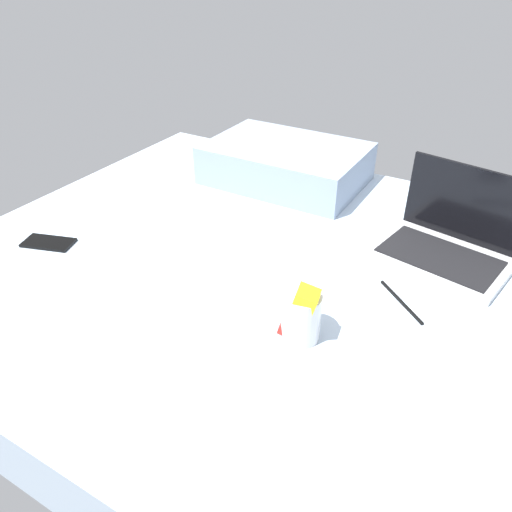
{
  "coord_description": "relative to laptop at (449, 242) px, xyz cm",
  "views": [
    {
      "loc": [
        44.83,
        -94.52,
        90.11
      ],
      "look_at": [
        -6.45,
        -6.98,
        24.0
      ],
      "focal_mm": 34.5,
      "sensor_mm": 36.0,
      "label": 1
    }
  ],
  "objects": [
    {
      "name": "pillow",
      "position": [
        -59.58,
        21.35,
        2.09
      ],
      "size": [
        52.0,
        36.0,
        13.0
      ],
      "primitive_type": "cube",
      "color": "#8C9EB7",
      "rests_on": "bed_mattress"
    },
    {
      "name": "laptop",
      "position": [
        0.0,
        0.0,
        0.0
      ],
      "size": [
        36.74,
        28.8,
        23.0
      ],
      "rotation": [
        0.0,
        0.0,
        -0.19
      ],
      "color": "#B7BABC",
      "rests_on": "bed_mattress"
    },
    {
      "name": "bed_mattress",
      "position": [
        -32.83,
        -26.65,
        -13.41
      ],
      "size": [
        180.0,
        140.0,
        18.0
      ],
      "primitive_type": "cube",
      "color": "silver",
      "rests_on": "ground"
    },
    {
      "name": "charger_cable",
      "position": [
        -4.42,
        -25.81,
        -4.11
      ],
      "size": [
        13.35,
        11.45,
        0.6
      ],
      "primitive_type": "cube",
      "rotation": [
        0.0,
        0.0,
        -0.7
      ],
      "color": "black",
      "rests_on": "bed_mattress"
    },
    {
      "name": "cell_phone",
      "position": [
        -97.09,
        -49.63,
        -4.01
      ],
      "size": [
        15.43,
        10.86,
        0.8
      ],
      "primitive_type": "cube",
      "rotation": [
        0.0,
        0.0,
        1.89
      ],
      "color": "black",
      "rests_on": "bed_mattress"
    },
    {
      "name": "snack_cup",
      "position": [
        -20.19,
        -48.43,
        1.46
      ],
      "size": [
        9.35,
        9.04,
        14.06
      ],
      "color": "silver",
      "rests_on": "bed_mattress"
    }
  ]
}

